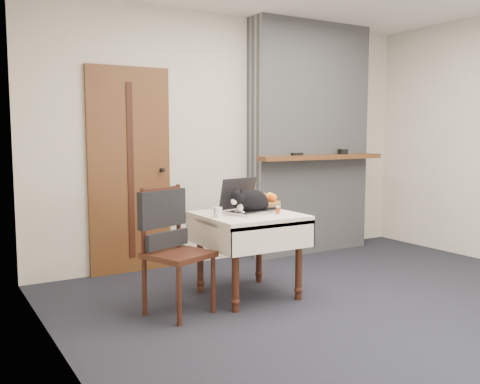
# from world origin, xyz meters

# --- Properties ---
(ground) EXTENTS (4.50, 4.50, 0.00)m
(ground) POSITION_xyz_m (0.00, 0.00, 0.00)
(ground) COLOR black
(ground) RESTS_ON ground
(room_shell) EXTENTS (4.52, 4.01, 2.61)m
(room_shell) POSITION_xyz_m (0.00, 0.46, 1.76)
(room_shell) COLOR beige
(room_shell) RESTS_ON ground
(door) EXTENTS (0.82, 0.10, 2.00)m
(door) POSITION_xyz_m (-1.20, 1.97, 1.00)
(door) COLOR brown
(door) RESTS_ON ground
(chimney) EXTENTS (1.62, 0.48, 2.60)m
(chimney) POSITION_xyz_m (0.90, 1.85, 1.30)
(chimney) COLOR gray
(chimney) RESTS_ON ground
(side_table) EXTENTS (0.78, 0.78, 0.70)m
(side_table) POSITION_xyz_m (-0.63, 0.71, 0.59)
(side_table) COLOR #381C0F
(side_table) RESTS_ON ground
(laptop) EXTENTS (0.46, 0.42, 0.29)m
(laptop) POSITION_xyz_m (-0.61, 0.76, 0.77)
(laptop) COLOR #B7B7BC
(laptop) RESTS_ON side_table
(cat) EXTENTS (0.49, 0.26, 0.23)m
(cat) POSITION_xyz_m (-0.60, 0.70, 0.80)
(cat) COLOR black
(cat) RESTS_ON side_table
(cream_jar) EXTENTS (0.07, 0.07, 0.08)m
(cream_jar) POSITION_xyz_m (-0.94, 0.66, 0.74)
(cream_jar) COLOR silver
(cream_jar) RESTS_ON side_table
(pill_bottle) EXTENTS (0.03, 0.03, 0.07)m
(pill_bottle) POSITION_xyz_m (-0.43, 0.56, 0.74)
(pill_bottle) COLOR #A73D14
(pill_bottle) RESTS_ON side_table
(fruit_basket) EXTENTS (0.26, 0.26, 0.15)m
(fruit_basket) POSITION_xyz_m (-0.38, 0.82, 0.76)
(fruit_basket) COLOR olive
(fruit_basket) RESTS_ON side_table
(desk_clutter) EXTENTS (0.13, 0.10, 0.01)m
(desk_clutter) POSITION_xyz_m (-0.46, 0.75, 0.70)
(desk_clutter) COLOR black
(desk_clutter) RESTS_ON side_table
(chair) EXTENTS (0.55, 0.55, 0.96)m
(chair) POSITION_xyz_m (-1.35, 0.68, 0.61)
(chair) COLOR #381C0F
(chair) RESTS_ON ground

